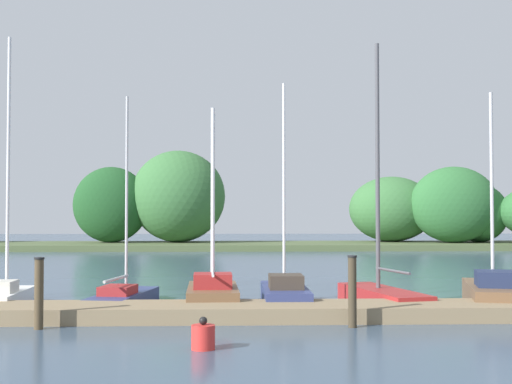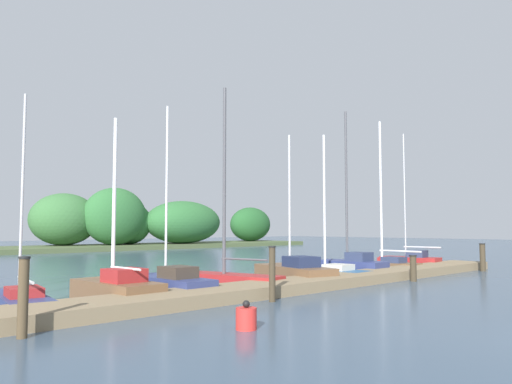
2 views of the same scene
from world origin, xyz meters
name	(u,v)px [view 1 (image 1 of 2)]	position (x,y,z in m)	size (l,w,h in m)	color
dock_pier	(358,311)	(0.00, 9.95, 0.17)	(30.51, 1.80, 0.35)	#847051
far_shore	(293,211)	(1.46, 42.96, 2.66)	(71.05, 8.47, 7.02)	#4C5B38
sailboat_2	(5,293)	(-8.75, 12.08, 0.38)	(1.03, 3.01, 7.05)	white
sailboat_3	(124,296)	(-5.76, 12.41, 0.26)	(1.56, 3.70, 5.57)	navy
sailboat_4	(213,293)	(-3.41, 11.85, 0.38)	(1.36, 3.32, 5.18)	brown
sailboat_5	(284,294)	(-1.55, 12.00, 0.35)	(1.14, 3.59, 5.87)	navy
sailboat_6	(380,291)	(1.00, 12.26, 0.38)	(1.85, 4.15, 7.00)	maroon
sailboat_7	(494,292)	(3.87, 11.78, 0.38)	(2.19, 4.16, 5.63)	brown
mooring_piling_1	(39,293)	(-6.97, 8.72, 0.76)	(0.22, 0.22, 1.50)	#4C3D28
mooring_piling_2	(352,291)	(-0.36, 8.71, 0.77)	(0.21, 0.21, 1.53)	#3D3323
channel_buoy_0	(203,337)	(-3.44, 6.44, 0.23)	(0.42, 0.42, 0.58)	red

